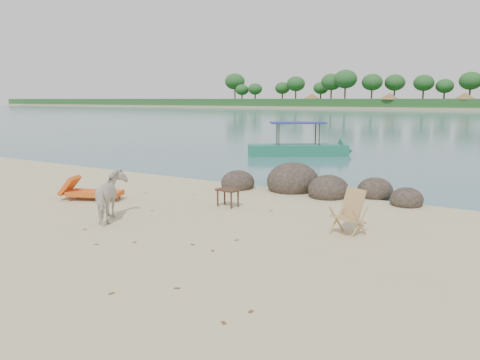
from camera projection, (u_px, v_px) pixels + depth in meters
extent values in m
ellipsoid|color=#2B241D|center=(238.00, 183.00, 15.69)|extent=(1.10, 1.21, 0.82)
ellipsoid|color=#2B241D|center=(293.00, 182.00, 15.36)|extent=(1.67, 1.83, 1.25)
ellipsoid|color=#2B241D|center=(328.00, 191.00, 14.30)|extent=(1.23, 1.35, 0.92)
ellipsoid|color=#2B241D|center=(375.00, 191.00, 14.34)|extent=(1.07, 1.18, 0.80)
ellipsoid|color=#2B241D|center=(406.00, 201.00, 13.19)|extent=(0.91, 1.00, 0.68)
ellipsoid|color=#2B241D|center=(285.00, 179.00, 16.63)|extent=(1.08, 1.19, 0.81)
ellipsoid|color=#2B241D|center=(329.00, 184.00, 15.97)|extent=(0.72, 0.80, 0.54)
imported|color=silver|center=(112.00, 197.00, 11.47)|extent=(1.40, 1.53, 1.21)
plane|color=brown|center=(193.00, 246.00, 9.62)|extent=(0.12, 0.12, 0.00)
plane|color=brown|center=(113.00, 196.00, 14.60)|extent=(0.11, 0.11, 0.00)
plane|color=brown|center=(146.00, 194.00, 14.88)|extent=(0.13, 0.13, 0.00)
plane|color=brown|center=(213.00, 252.00, 9.23)|extent=(0.14, 0.14, 0.00)
plane|color=brown|center=(195.00, 196.00, 14.62)|extent=(0.11, 0.11, 0.00)
plane|color=brown|center=(112.00, 295.00, 7.20)|extent=(0.12, 0.12, 0.00)
plane|color=brown|center=(224.00, 325.00, 6.25)|extent=(0.14, 0.14, 0.00)
plane|color=brown|center=(251.00, 313.00, 6.59)|extent=(0.10, 0.10, 0.00)
plane|color=brown|center=(85.00, 231.00, 10.73)|extent=(0.11, 0.11, 0.00)
plane|color=brown|center=(177.00, 290.00, 7.40)|extent=(0.14, 0.14, 0.00)
plane|color=brown|center=(349.00, 220.00, 11.69)|extent=(0.13, 0.13, 0.00)
plane|color=brown|center=(107.00, 202.00, 13.72)|extent=(0.13, 0.13, 0.00)
plane|color=brown|center=(237.00, 241.00, 9.93)|extent=(0.13, 0.13, 0.00)
plane|color=brown|center=(97.00, 246.00, 9.63)|extent=(0.14, 0.14, 0.00)
plane|color=brown|center=(152.00, 212.00, 12.55)|extent=(0.11, 0.11, 0.00)
plane|color=brown|center=(135.00, 244.00, 9.77)|extent=(0.13, 0.13, 0.00)
plane|color=brown|center=(271.00, 212.00, 12.53)|extent=(0.10, 0.10, 0.00)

